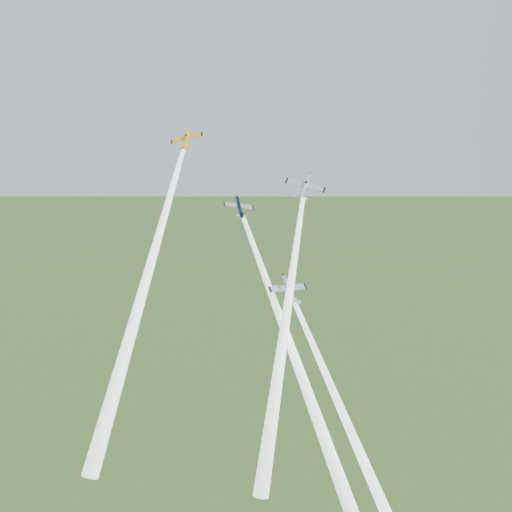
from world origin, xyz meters
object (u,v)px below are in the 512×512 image
plane_silver_right (305,187)px  plane_silver_low (289,290)px  plane_yellow (186,139)px  plane_navy (239,207)px

plane_silver_right → plane_silver_low: size_ratio=1.06×
plane_yellow → plane_silver_right: size_ratio=0.81×
plane_navy → plane_silver_low: 22.81m
plane_silver_low → plane_silver_right: bearing=49.6°
plane_yellow → plane_navy: (10.75, 1.17, -14.13)m
plane_navy → plane_silver_right: size_ratio=0.80×
plane_yellow → plane_silver_right: 26.62m
plane_navy → plane_silver_right: plane_silver_right is taller
plane_navy → plane_silver_low: plane_navy is taller
plane_navy → plane_silver_low: bearing=-80.4°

